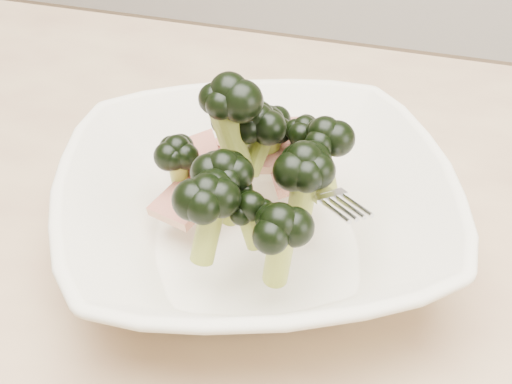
{
  "coord_description": "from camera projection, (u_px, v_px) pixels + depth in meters",
  "views": [
    {
      "loc": [
        0.11,
        -0.31,
        1.09
      ],
      "look_at": [
        0.0,
        0.06,
        0.8
      ],
      "focal_mm": 50.0,
      "sensor_mm": 36.0,
      "label": 1
    }
  ],
  "objects": [
    {
      "name": "broccoli_dish",
      "position": [
        256.0,
        205.0,
        0.48
      ],
      "size": [
        0.35,
        0.35,
        0.14
      ],
      "color": "#EEE5C9",
      "rests_on": "dining_table"
    }
  ]
}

